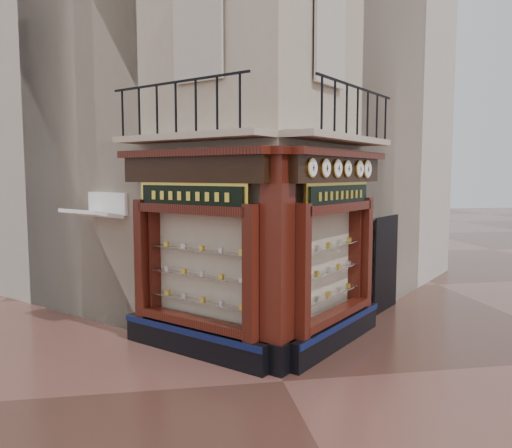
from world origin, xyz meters
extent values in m
plane|color=#452820|center=(0.00, 0.00, 0.00)|extent=(80.00, 80.00, 0.00)
cube|color=#BCAA93|center=(0.00, 6.16, 6.00)|extent=(11.31, 11.31, 12.00)
cube|color=#BAB1A2|center=(-2.47, 8.63, 5.50)|extent=(11.31, 11.31, 11.00)
cube|color=#BAB1A2|center=(2.47, 8.63, 5.50)|extent=(11.31, 11.31, 11.00)
cube|color=black|center=(-1.44, 1.54, 0.28)|extent=(2.72, 2.72, 0.55)
cube|color=#0C143E|center=(-1.57, 1.41, 0.49)|extent=(2.50, 2.50, 0.12)
cube|color=black|center=(-0.45, 0.55, 1.77)|extent=(0.37, 0.37, 2.45)
cube|color=black|center=(-2.43, 2.53, 1.77)|extent=(0.37, 0.37, 2.45)
cube|color=beige|center=(-1.20, 1.77, 1.75)|extent=(1.80, 1.80, 2.10)
cube|color=black|center=(-1.42, 1.55, 3.60)|extent=(2.69, 2.69, 0.50)
cube|color=black|center=(-1.47, 1.50, 3.91)|extent=(2.86, 2.86, 0.14)
cube|color=black|center=(1.44, 1.54, 0.28)|extent=(2.72, 2.72, 0.55)
cube|color=#0C143E|center=(1.57, 1.41, 0.49)|extent=(2.50, 2.50, 0.12)
cube|color=black|center=(0.45, 0.55, 1.77)|extent=(0.37, 0.37, 2.45)
cube|color=black|center=(2.43, 2.53, 1.77)|extent=(0.37, 0.37, 2.45)
cube|color=beige|center=(1.20, 1.77, 1.75)|extent=(1.80, 1.80, 2.10)
cube|color=black|center=(1.42, 1.55, 3.60)|extent=(2.69, 2.69, 0.50)
cube|color=black|center=(1.47, 1.50, 3.91)|extent=(2.86, 2.86, 0.14)
cube|color=black|center=(0.00, 0.50, 0.28)|extent=(0.78, 0.78, 0.55)
cube|color=black|center=(0.00, 0.50, 2.20)|extent=(0.64, 0.64, 3.50)
cube|color=black|center=(0.00, 0.50, 3.91)|extent=(0.85, 0.85, 0.14)
cube|color=#BCAA93|center=(-1.48, 1.49, 4.20)|extent=(2.97, 2.97, 0.12)
cube|color=black|center=(-1.72, 1.26, 5.15)|extent=(2.36, 2.36, 0.04)
cube|color=#BCAA93|center=(1.48, 1.49, 4.20)|extent=(2.97, 2.97, 0.12)
cube|color=black|center=(1.72, 1.26, 5.15)|extent=(2.36, 2.36, 0.04)
cylinder|color=gold|center=(0.61, 0.52, 3.62)|extent=(0.27, 0.27, 0.34)
cylinder|color=white|center=(0.63, 0.49, 3.62)|extent=(0.22, 0.22, 0.29)
cube|color=black|center=(0.64, 0.48, 3.62)|extent=(0.02, 0.02, 0.11)
cube|color=black|center=(0.64, 0.48, 3.62)|extent=(0.07, 0.07, 0.01)
cylinder|color=gold|center=(0.97, 0.88, 3.62)|extent=(0.28, 0.28, 0.35)
cylinder|color=white|center=(0.99, 0.86, 3.62)|extent=(0.23, 0.23, 0.30)
cube|color=black|center=(1.00, 0.85, 3.62)|extent=(0.02, 0.02, 0.12)
cube|color=black|center=(1.00, 0.85, 3.62)|extent=(0.07, 0.07, 0.01)
cylinder|color=gold|center=(1.31, 1.22, 3.62)|extent=(0.28, 0.28, 0.35)
cylinder|color=white|center=(1.34, 1.20, 3.62)|extent=(0.23, 0.23, 0.30)
cube|color=black|center=(1.35, 1.19, 3.62)|extent=(0.02, 0.02, 0.12)
cube|color=black|center=(1.35, 1.19, 3.62)|extent=(0.07, 0.07, 0.01)
cylinder|color=gold|center=(1.63, 1.54, 3.62)|extent=(0.27, 0.27, 0.33)
cylinder|color=white|center=(1.65, 1.51, 3.62)|extent=(0.21, 0.21, 0.28)
cube|color=black|center=(1.66, 1.50, 3.62)|extent=(0.02, 0.02, 0.11)
cube|color=black|center=(1.66, 1.50, 3.62)|extent=(0.07, 0.07, 0.01)
cylinder|color=gold|center=(2.04, 1.94, 3.62)|extent=(0.28, 0.28, 0.35)
cylinder|color=white|center=(2.06, 1.92, 3.62)|extent=(0.23, 0.23, 0.30)
cube|color=black|center=(2.07, 1.91, 3.62)|extent=(0.02, 0.02, 0.12)
cube|color=black|center=(2.07, 1.91, 3.62)|extent=(0.07, 0.07, 0.01)
cylinder|color=gold|center=(2.32, 2.23, 3.62)|extent=(0.31, 0.31, 0.39)
cylinder|color=white|center=(2.35, 2.21, 3.62)|extent=(0.25, 0.25, 0.34)
cube|color=black|center=(2.36, 2.20, 3.62)|extent=(0.02, 0.02, 0.13)
cube|color=black|center=(2.36, 2.20, 3.62)|extent=(0.08, 0.08, 0.01)
cube|color=gold|center=(-1.45, 1.53, 3.10)|extent=(1.95, 1.95, 0.52)
cube|color=black|center=(-1.48, 1.50, 3.10)|extent=(1.82, 1.82, 0.39)
cube|color=gold|center=(1.45, 1.53, 3.10)|extent=(1.91, 1.91, 0.51)
cube|color=black|center=(1.48, 1.50, 3.10)|extent=(1.78, 1.78, 0.38)
camera|label=1|loc=(-1.81, -7.98, 3.50)|focal=35.00mm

